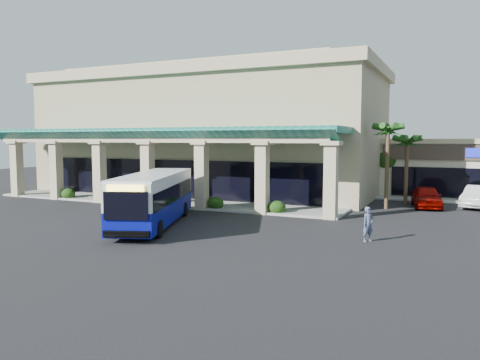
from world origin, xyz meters
The scene contains 11 objects.
ground centered at (0.00, 0.00, 0.00)m, with size 110.00×110.00×0.00m, color black.
main_building centered at (-8.00, 16.00, 5.67)m, with size 30.80×14.80×11.35m, color tan, non-canonical shape.
arcade centered at (-8.00, 6.80, 2.85)m, with size 30.00×6.20×5.70m, color #106052, non-canonical shape.
palm_0 centered at (8.50, 11.00, 3.30)m, with size 2.40×2.40×6.60m, color #163D10, non-canonical shape.
palm_1 centered at (9.50, 14.00, 2.90)m, with size 2.40×2.40×5.80m, color #163D10, non-canonical shape.
palm_2 centered at (-22.50, 6.50, 3.10)m, with size 2.40×2.40×6.20m, color #163D10, non-canonical shape.
broadleaf_tree centered at (7.50, 19.00, 2.41)m, with size 2.60×2.60×4.81m, color black, non-canonical shape.
transit_bus centered at (-2.55, -1.00, 1.47)m, with size 2.45×10.51×2.94m, color #090F8C, non-canonical shape.
pedestrian centered at (9.18, -0.30, 0.84)m, with size 0.61×0.40×1.67m, color #485371.
car_silver centered at (11.02, 12.88, 0.77)m, with size 1.83×4.54×1.55m, color #860702.
car_white centered at (14.39, 14.36, 0.78)m, with size 1.65×4.73×1.56m, color white.
Camera 1 is at (12.90, -22.73, 4.86)m, focal length 35.00 mm.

